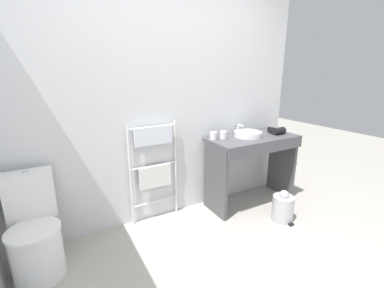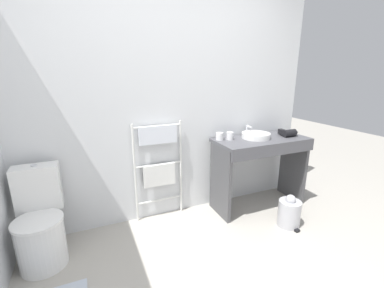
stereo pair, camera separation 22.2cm
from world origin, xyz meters
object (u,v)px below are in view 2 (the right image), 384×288
at_px(cup_near_edge, 230,136).
at_px(cup_near_wall, 220,136).
at_px(toilet, 40,226).
at_px(sink_basin, 256,135).
at_px(trash_bin, 289,212).
at_px(hair_dryer, 289,133).
at_px(towel_radiator, 159,159).

bearing_deg(cup_near_edge, cup_near_wall, 163.94).
bearing_deg(toilet, cup_near_edge, 4.55).
relative_size(sink_basin, trash_bin, 0.92).
xyz_separation_m(sink_basin, trash_bin, (0.09, -0.53, -0.72)).
distance_m(toilet, hair_dryer, 2.70).
xyz_separation_m(towel_radiator, cup_near_edge, (0.80, -0.11, 0.20)).
relative_size(toilet, towel_radiator, 0.76).
bearing_deg(sink_basin, hair_dryer, -12.05).
height_order(toilet, towel_radiator, towel_radiator).
xyz_separation_m(cup_near_edge, trash_bin, (0.39, -0.60, -0.73)).
relative_size(sink_basin, cup_near_wall, 3.85).
bearing_deg(toilet, hair_dryer, 0.02).
bearing_deg(cup_near_wall, cup_near_edge, -16.06).
bearing_deg(hair_dryer, toilet, -179.98).
xyz_separation_m(towel_radiator, sink_basin, (1.11, -0.18, 0.19)).
height_order(toilet, cup_near_edge, cup_near_edge).
height_order(towel_radiator, sink_basin, towel_radiator).
bearing_deg(trash_bin, sink_basin, 99.19).
height_order(towel_radiator, cup_near_wall, towel_radiator).
distance_m(towel_radiator, cup_near_wall, 0.72).
xyz_separation_m(hair_dryer, trash_bin, (-0.33, -0.44, -0.73)).
xyz_separation_m(toilet, towel_radiator, (1.12, 0.27, 0.35)).
distance_m(toilet, sink_basin, 2.29).
distance_m(cup_near_wall, trash_bin, 1.09).
xyz_separation_m(cup_near_wall, trash_bin, (0.51, -0.63, -0.73)).
distance_m(cup_near_edge, trash_bin, 1.02).
bearing_deg(cup_near_wall, sink_basin, -12.85).
bearing_deg(trash_bin, hair_dryer, 53.65).
distance_m(sink_basin, cup_near_wall, 0.43).
bearing_deg(towel_radiator, sink_basin, -9.05).
height_order(cup_near_wall, trash_bin, cup_near_wall).
xyz_separation_m(toilet, hair_dryer, (2.64, 0.00, 0.55)).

